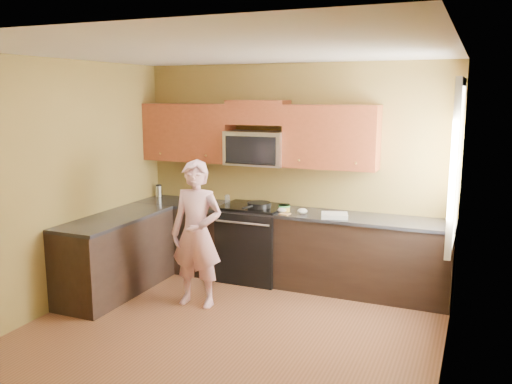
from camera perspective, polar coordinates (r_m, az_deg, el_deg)
The scene contains 26 objects.
floor at distance 5.42m, azimuth -3.51°, elevation -15.09°, with size 4.00×4.00×0.00m, color brown.
ceiling at distance 4.91m, azimuth -3.87°, elevation 14.70°, with size 4.00×4.00×0.00m, color white.
wall_back at distance 6.81m, azimuth 3.84°, elevation 2.10°, with size 4.00×4.00×0.00m, color brown.
wall_front at distance 3.38m, azimuth -19.10°, elevation -7.07°, with size 4.00×4.00×0.00m, color brown.
wall_left at distance 6.14m, azimuth -20.65°, elevation 0.54°, with size 4.00×4.00×0.00m, color brown.
wall_right at distance 4.49m, azimuth 19.87°, elevation -2.84°, with size 4.00×4.00×0.00m, color brown.
cabinet_back_run at distance 6.73m, azimuth 2.91°, elevation -5.93°, with size 4.00×0.60×0.88m, color black.
cabinet_left_run at distance 6.59m, azimuth -14.63°, elevation -6.61°, with size 0.60×1.60×0.88m, color black.
countertop_back at distance 6.60m, azimuth 2.91°, elevation -2.12°, with size 4.00×0.62×0.04m, color black.
countertop_left at distance 6.47m, azimuth -14.75°, elevation -2.72°, with size 0.62×1.60×0.04m, color black.
stove at distance 6.84m, azimuth -0.33°, elevation -5.34°, with size 0.76×0.65×0.95m, color black, non-canonical shape.
microwave at distance 6.75m, azimuth 0.08°, elevation 2.91°, with size 0.76×0.40×0.42m, color silver, non-canonical shape.
upper_cab_left at distance 7.22m, azimuth -7.09°, elevation 3.32°, with size 1.22×0.33×0.75m, color brown, non-canonical shape.
upper_cab_right at distance 6.49m, azimuth 7.89°, elevation 2.50°, with size 1.12×0.33×0.75m, color brown, non-canonical shape.
upper_cab_over_mw at distance 6.73m, azimuth 0.20°, elevation 8.44°, with size 0.76×0.33×0.30m, color brown.
window at distance 5.62m, azimuth 20.55°, elevation 2.79°, with size 0.06×1.06×1.66m, color white, non-canonical shape.
woman at distance 5.95m, azimuth -6.31°, elevation -4.44°, with size 0.59×0.39×1.63m, color #E17088.
frying_pan at distance 6.62m, azimuth 0.34°, elevation -1.63°, with size 0.29×0.51×0.07m, color black, non-canonical shape.
butter_tub at distance 6.53m, azimuth 3.02°, elevation -2.08°, with size 0.14×0.14×0.10m, color yellow, non-canonical shape.
toast_slice at distance 6.36m, azimuth 3.08°, elevation -2.35°, with size 0.11×0.11×0.01m, color #B27F47.
napkin_a at distance 6.47m, azimuth 2.78°, elevation -1.93°, with size 0.11×0.12×0.06m, color silver.
napkin_b at distance 6.42m, azimuth 4.93°, elevation -2.03°, with size 0.12×0.13×0.07m, color silver.
dish_towel at distance 6.27m, azimuth 8.32°, elevation -2.47°, with size 0.30×0.24×0.05m, color white.
travel_mug at distance 7.58m, azimuth -10.26°, elevation -0.48°, with size 0.08×0.08×0.17m, color silver, non-canonical shape.
glass_b at distance 7.33m, azimuth -6.63°, elevation -0.28°, with size 0.07×0.07×0.12m, color silver.
glass_c at distance 6.96m, azimuth -3.06°, elevation -0.79°, with size 0.07×0.07×0.12m, color silver.
Camera 1 is at (2.19, -4.38, 2.33)m, focal length 37.71 mm.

